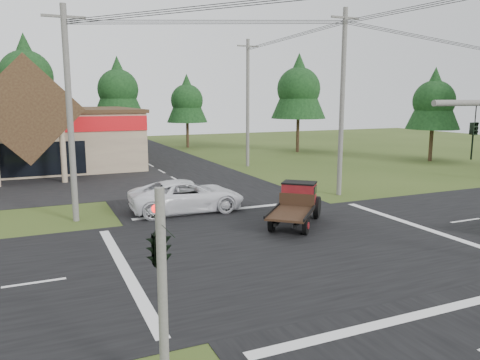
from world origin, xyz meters
TOP-DOWN VIEW (x-y plane):
  - ground at (0.00, 0.00)m, footprint 120.00×120.00m
  - road_ns at (0.00, 0.00)m, footprint 12.00×120.00m
  - road_ew at (0.00, 0.00)m, footprint 120.00×12.00m
  - traffic_signal_corner at (-7.50, -7.32)m, footprint 0.53×2.48m
  - utility_pole_nw at (-8.00, 8.00)m, footprint 2.00×0.30m
  - utility_pole_ne at (8.00, 8.00)m, footprint 2.00×0.30m
  - utility_pole_n at (8.00, 22.00)m, footprint 2.00×0.30m
  - tree_row_c at (-10.00, 41.00)m, footprint 7.28×7.28m
  - tree_row_d at (0.00, 42.00)m, footprint 6.16×6.16m
  - tree_row_e at (8.00, 40.00)m, footprint 5.04×5.04m
  - tree_side_ne at (18.00, 30.00)m, footprint 6.16×6.16m
  - tree_side_e_near at (26.00, 18.00)m, footprint 5.04×5.04m
  - antique_flatbed_truck at (1.68, 2.78)m, footprint 4.61×4.84m
  - white_pickup at (-2.24, 7.66)m, footprint 6.37×3.16m

SIDE VIEW (x-z plane):
  - ground at x=0.00m, z-range 0.00..0.00m
  - road_ns at x=0.00m, z-range 0.00..0.02m
  - road_ew at x=0.00m, z-range 0.00..0.02m
  - white_pickup at x=-2.24m, z-range 0.00..1.73m
  - antique_flatbed_truck at x=1.68m, z-range 0.00..2.03m
  - traffic_signal_corner at x=-7.50m, z-range 1.32..5.72m
  - utility_pole_nw at x=-8.00m, z-range 0.14..10.64m
  - utility_pole_n at x=8.00m, z-range 0.14..11.34m
  - utility_pole_ne at x=8.00m, z-range 0.14..11.64m
  - tree_row_e at x=8.00m, z-range 1.49..10.58m
  - tree_side_e_near at x=26.00m, z-range 1.49..10.58m
  - tree_row_d at x=0.00m, z-range 1.82..12.93m
  - tree_side_ne at x=18.00m, z-range 1.82..12.93m
  - tree_row_c at x=-10.00m, z-range 2.16..15.29m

